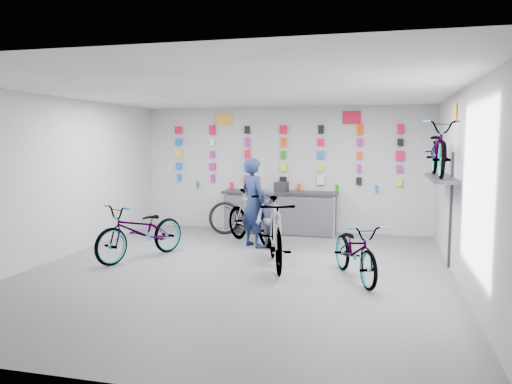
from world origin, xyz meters
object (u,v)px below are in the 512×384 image
(bike_center, at_px, (275,233))
(bike_right, at_px, (356,250))
(bike_service, at_px, (252,217))
(clerk, at_px, (253,202))
(customer, at_px, (269,220))
(bike_left, at_px, (141,231))
(counter, at_px, (280,213))

(bike_center, bearing_deg, bike_right, -34.52)
(bike_service, distance_m, clerk, 0.43)
(clerk, distance_m, customer, 0.58)
(bike_right, xyz_separation_m, bike_service, (-2.27, 2.22, 0.11))
(bike_left, height_order, bike_center, bike_center)
(clerk, bearing_deg, bike_service, -33.63)
(bike_service, height_order, customer, customer)
(counter, bearing_deg, customer, -85.32)
(bike_left, distance_m, bike_center, 2.54)
(customer, bearing_deg, counter, 132.09)
(bike_service, bearing_deg, customer, -97.22)
(clerk, bearing_deg, bike_center, 153.75)
(bike_right, bearing_deg, bike_left, 150.49)
(bike_left, distance_m, clerk, 2.37)
(bike_right, distance_m, clerk, 2.97)
(counter, relative_size, customer, 2.16)
(bike_center, distance_m, customer, 1.29)
(clerk, xyz_separation_m, customer, (0.39, -0.31, -0.30))
(bike_left, distance_m, customer, 2.48)
(counter, height_order, customer, customer)
(bike_service, bearing_deg, bike_left, 179.25)
(bike_left, height_order, bike_service, bike_service)
(counter, xyz_separation_m, bike_service, (-0.33, -1.30, 0.09))
(bike_left, xyz_separation_m, customer, (2.14, 1.25, 0.10))
(customer, bearing_deg, bike_center, -34.67)
(bike_left, relative_size, clerk, 1.09)
(bike_right, distance_m, customer, 2.45)
(bike_left, distance_m, bike_service, 2.45)
(bike_center, distance_m, bike_right, 1.46)
(customer, bearing_deg, bike_service, 168.33)
(counter, relative_size, clerk, 1.46)
(bike_right, relative_size, customer, 1.42)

